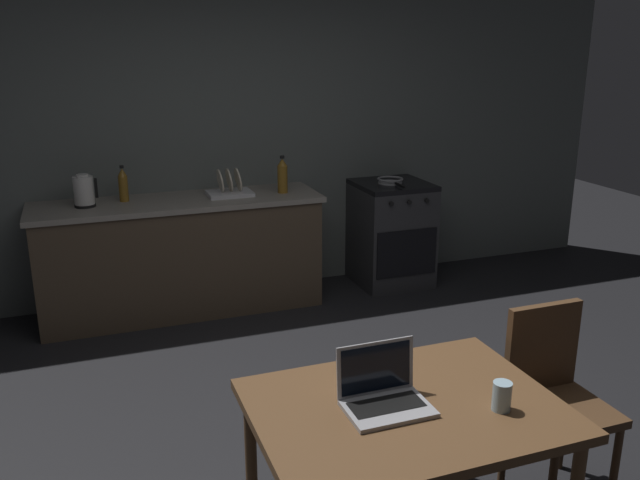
# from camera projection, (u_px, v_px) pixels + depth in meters

# --- Properties ---
(ground_plane) EXTENTS (12.00, 12.00, 0.00)m
(ground_plane) POSITION_uv_depth(u_px,v_px,m) (348.00, 453.00, 3.43)
(ground_plane) COLOR black
(back_wall) EXTENTS (6.40, 0.10, 2.61)m
(back_wall) POSITION_uv_depth(u_px,v_px,m) (263.00, 133.00, 5.46)
(back_wall) COLOR #5D6461
(back_wall) RESTS_ON ground_plane
(kitchen_counter) EXTENTS (2.16, 0.64, 0.89)m
(kitchen_counter) POSITION_uv_depth(u_px,v_px,m) (181.00, 255.00, 5.14)
(kitchen_counter) COLOR #4C3D2D
(kitchen_counter) RESTS_ON ground_plane
(stove_oven) EXTENTS (0.60, 0.62, 0.89)m
(stove_oven) POSITION_uv_depth(u_px,v_px,m) (391.00, 233.00, 5.73)
(stove_oven) COLOR #2D2D30
(stove_oven) RESTS_ON ground_plane
(dining_table) EXTENTS (1.17, 0.85, 0.71)m
(dining_table) POSITION_uv_depth(u_px,v_px,m) (405.00, 421.00, 2.55)
(dining_table) COLOR brown
(dining_table) RESTS_ON ground_plane
(chair) EXTENTS (0.40, 0.40, 0.89)m
(chair) POSITION_uv_depth(u_px,v_px,m) (553.00, 390.00, 3.03)
(chair) COLOR #4C331E
(chair) RESTS_ON ground_plane
(laptop) EXTENTS (0.32, 0.24, 0.23)m
(laptop) POSITION_uv_depth(u_px,v_px,m) (384.00, 395.00, 2.51)
(laptop) COLOR #99999E
(laptop) RESTS_ON dining_table
(electric_kettle) EXTENTS (0.17, 0.15, 0.24)m
(electric_kettle) POSITION_uv_depth(u_px,v_px,m) (84.00, 191.00, 4.76)
(electric_kettle) COLOR black
(electric_kettle) RESTS_ON kitchen_counter
(bottle) EXTENTS (0.08, 0.08, 0.29)m
(bottle) POSITION_uv_depth(u_px,v_px,m) (282.00, 175.00, 5.20)
(bottle) COLOR #8C601E
(bottle) RESTS_ON kitchen_counter
(frying_pan) EXTENTS (0.22, 0.39, 0.05)m
(frying_pan) POSITION_uv_depth(u_px,v_px,m) (391.00, 181.00, 5.56)
(frying_pan) COLOR gray
(frying_pan) RESTS_ON stove_oven
(drinking_glass) EXTENTS (0.07, 0.07, 0.11)m
(drinking_glass) POSITION_uv_depth(u_px,v_px,m) (502.00, 396.00, 2.48)
(drinking_glass) COLOR #99B7C6
(drinking_glass) RESTS_ON dining_table
(dish_rack) EXTENTS (0.34, 0.26, 0.21)m
(dish_rack) POSITION_uv_depth(u_px,v_px,m) (230.00, 189.00, 5.13)
(dish_rack) COLOR silver
(dish_rack) RESTS_ON kitchen_counter
(bottle_b) EXTENTS (0.07, 0.07, 0.27)m
(bottle_b) POSITION_uv_depth(u_px,v_px,m) (123.00, 185.00, 4.92)
(bottle_b) COLOR #8C601E
(bottle_b) RESTS_ON kitchen_counter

